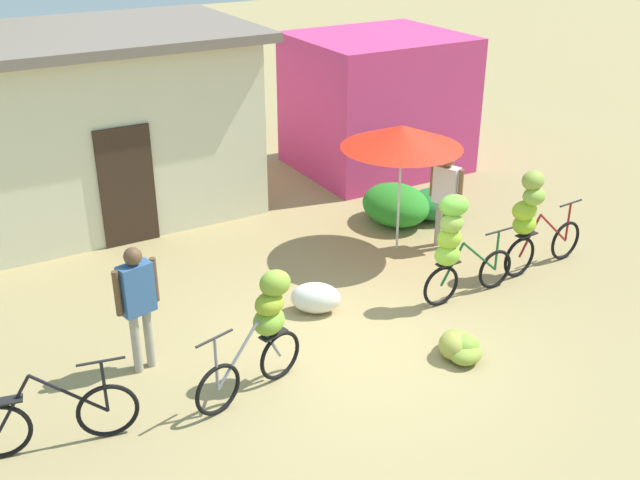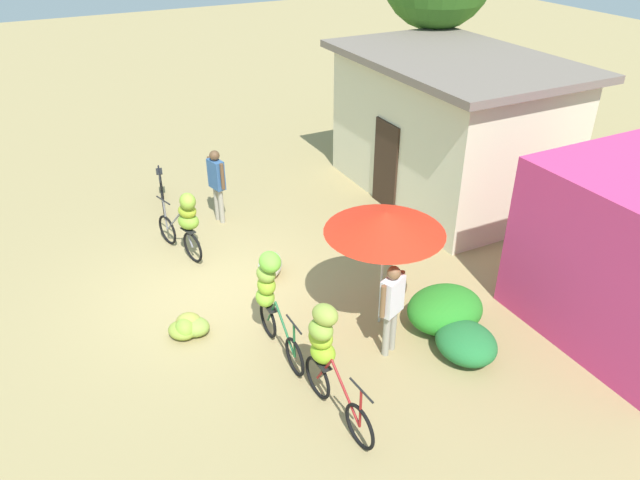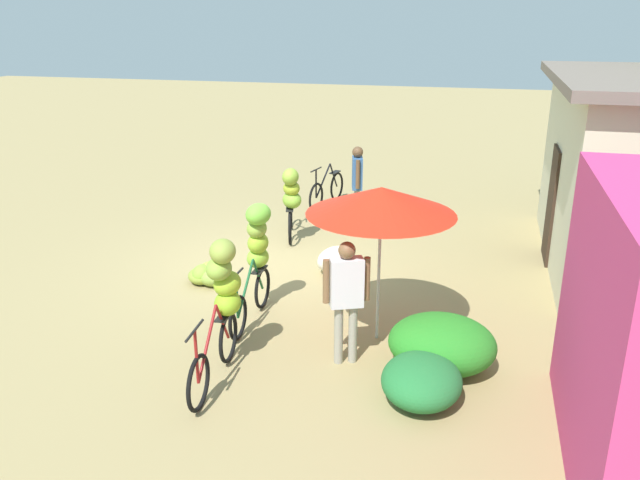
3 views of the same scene
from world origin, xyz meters
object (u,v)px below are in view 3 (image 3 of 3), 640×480
Objects in this scene: banana_pile_on_ground at (207,275)px; person_vendor at (346,291)px; bicycle_near_pile at (291,198)px; market_umbrella at (381,201)px; bicycle_by_shop at (222,297)px; produce_sack at (335,259)px; bicycle_center_loaded at (256,250)px; bicycle_leftmost at (327,191)px; person_bystander at (357,178)px.

banana_pile_on_ground is 3.38m from person_vendor.
banana_pile_on_ground is at bearing -16.87° from bicycle_near_pile.
bicycle_by_shop is (1.25, -1.67, -0.96)m from market_umbrella.
person_vendor reaches higher than bicycle_near_pile.
banana_pile_on_ground is 1.19× the size of produce_sack.
person_vendor is at bearing 25.21° from bicycle_near_pile.
bicycle_center_loaded reaches higher than person_vendor.
market_umbrella is 1.28× the size of bicycle_center_loaded.
bicycle_leftmost is at bearing -176.06° from bicycle_by_shop.
bicycle_near_pile is 4.78m from bicycle_by_shop.
market_umbrella is 2.08m from bicycle_center_loaded.
bicycle_center_loaded is 4.37m from person_bystander.
market_umbrella is 1.31× the size of person_vendor.
produce_sack is 3.08m from person_vendor.
banana_pile_on_ground is at bearing -124.54° from bicycle_center_loaded.
banana_pile_on_ground is 0.52× the size of person_vendor.
market_umbrella reaches higher than bicycle_by_shop.
bicycle_leftmost is 6.94m from person_vendor.
person_bystander reaches higher than banana_pile_on_ground.
person_bystander reaches higher than bicycle_near_pile.
person_bystander is (-3.53, 1.75, 0.86)m from banana_pile_on_ground.
bicycle_by_shop is 1.03× the size of person_bystander.
produce_sack is at bearing 41.20° from bicycle_near_pile.
produce_sack is (-3.40, 0.58, -0.75)m from bicycle_by_shop.
bicycle_center_loaded reaches higher than produce_sack.
market_umbrella is 2.29m from bicycle_by_shop.
bicycle_near_pile is 1.89m from produce_sack.
market_umbrella is 1.22m from person_vendor.
bicycle_leftmost is 1.08× the size of person_vendor.
market_umbrella reaches higher than bicycle_leftmost.
bicycle_leftmost is at bearing -143.32° from person_bystander.
produce_sack is (1.34, 1.18, -0.63)m from bicycle_near_pile.
market_umbrella is at bearing 126.70° from bicycle_by_shop.
banana_pile_on_ground is (-0.80, -1.16, -0.82)m from bicycle_center_loaded.
bicycle_center_loaded reaches higher than bicycle_leftmost.
market_umbrella is 6.51m from bicycle_leftmost.
banana_pile_on_ground is (-1.14, -2.98, -1.77)m from market_umbrella.
bicycle_leftmost reaches higher than banana_pile_on_ground.
market_umbrella is at bearing 158.98° from person_vendor.
market_umbrella is 1.37× the size of bicycle_near_pile.
bicycle_leftmost is 2.48× the size of produce_sack.
bicycle_center_loaded is 1.03× the size of person_vendor.
bicycle_by_shop is 2.43× the size of produce_sack.
person_bystander reaches higher than produce_sack.
market_umbrella is 4.91m from person_bystander.
person_bystander is (-4.67, -1.22, -0.91)m from market_umbrella.
person_vendor is (-0.53, 1.40, 0.01)m from bicycle_by_shop.
bicycle_near_pile reaches higher than bicycle_leftmost.
bicycle_near_pile is at bearing -171.96° from bicycle_center_loaded.
bicycle_center_loaded reaches higher than banana_pile_on_ground.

